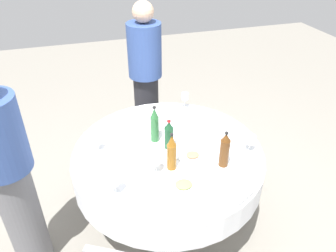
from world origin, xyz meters
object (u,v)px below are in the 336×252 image
at_px(plate_near, 193,156).
at_px(plate_south, 184,186).
at_px(bottle_dark_green_inner, 169,135).
at_px(person_north, 9,176).
at_px(person_left, 146,78).
at_px(bottle_amber_west, 172,153).
at_px(wine_glass_rear, 97,139).
at_px(wine_glass_east, 185,97).
at_px(wine_glass_right, 251,140).
at_px(bottle_green_north, 155,125).
at_px(bottle_brown_left, 225,150).
at_px(plate_mid, 123,140).
at_px(plate_front, 151,126).
at_px(wine_glass_near, 115,180).
at_px(dining_table, 168,163).
at_px(wine_glass_inner, 156,159).

height_order(plate_near, plate_south, same).
height_order(bottle_dark_green_inner, person_north, person_north).
bearing_deg(person_left, bottle_dark_green_inner, -89.50).
relative_size(bottle_amber_west, wine_glass_rear, 2.08).
bearing_deg(wine_glass_rear, bottle_amber_west, 142.18).
relative_size(bottle_amber_west, wine_glass_east, 2.00).
relative_size(wine_glass_rear, wine_glass_right, 1.14).
bearing_deg(bottle_green_north, wine_glass_right, 153.37).
bearing_deg(bottle_green_north, bottle_brown_left, 131.52).
bearing_deg(plate_near, plate_mid, -38.71).
distance_m(wine_glass_right, person_north, 1.73).
height_order(bottle_green_north, bottle_amber_west, bottle_green_north).
relative_size(plate_front, plate_mid, 0.93).
relative_size(wine_glass_east, wine_glass_near, 0.95).
height_order(bottle_dark_green_inner, plate_south, bottle_dark_green_inner).
height_order(wine_glass_right, person_left, person_left).
distance_m(bottle_dark_green_inner, wine_glass_right, 0.63).
distance_m(dining_table, bottle_green_north, 0.33).
distance_m(bottle_green_north, plate_near, 0.39).
bearing_deg(plate_mid, bottle_brown_left, 141.47).
relative_size(bottle_dark_green_inner, wine_glass_right, 1.99).
bearing_deg(wine_glass_near, wine_glass_right, -171.16).
relative_size(bottle_green_north, plate_near, 1.42).
bearing_deg(bottle_amber_west, wine_glass_inner, 3.77).
xyz_separation_m(wine_glass_east, plate_front, (0.39, 0.24, -0.10)).
bearing_deg(plate_front, bottle_dark_green_inner, 99.99).
bearing_deg(plate_south, wine_glass_right, -158.32).
bearing_deg(wine_glass_east, bottle_green_north, 47.09).
relative_size(wine_glass_inner, person_left, 0.09).
height_order(wine_glass_right, plate_near, wine_glass_right).
distance_m(wine_glass_rear, person_left, 1.12).
height_order(bottle_green_north, wine_glass_right, bottle_green_north).
height_order(bottle_green_north, person_left, person_left).
xyz_separation_m(dining_table, person_left, (-0.09, -1.08, 0.26)).
relative_size(plate_south, person_north, 0.16).
xyz_separation_m(dining_table, plate_south, (0.03, 0.45, 0.16)).
distance_m(dining_table, bottle_amber_west, 0.37).
relative_size(dining_table, bottle_dark_green_inner, 6.03).
height_order(dining_table, wine_glass_rear, wine_glass_rear).
xyz_separation_m(wine_glass_rear, wine_glass_right, (-1.13, 0.34, -0.02)).
bearing_deg(dining_table, wine_glass_near, 37.92).
relative_size(bottle_green_north, plate_south, 1.20).
relative_size(dining_table, wine_glass_rear, 10.49).
height_order(dining_table, wine_glass_east, wine_glass_east).
xyz_separation_m(wine_glass_inner, person_left, (-0.24, -1.32, 0.00)).
bearing_deg(plate_near, wine_glass_near, 18.11).
xyz_separation_m(plate_front, plate_mid, (0.27, 0.13, 0.00)).
bearing_deg(bottle_dark_green_inner, bottle_green_north, -58.59).
bearing_deg(person_north, wine_glass_near, -116.40).
relative_size(plate_near, plate_south, 0.85).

